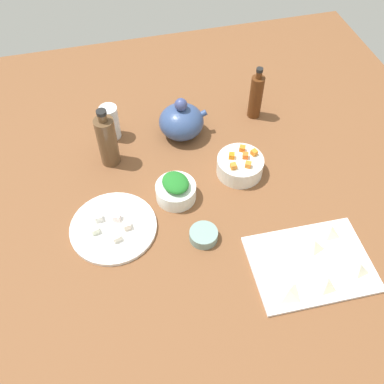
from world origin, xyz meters
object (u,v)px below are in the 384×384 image
(bowl_greens, at_px, (176,192))
(bottle_1, at_px, (256,96))
(teapot, at_px, (181,121))
(plate_tofu, at_px, (113,227))
(bowl_small_side, at_px, (204,235))
(cutting_board, at_px, (311,264))
(drinking_glass_0, at_px, (110,122))
(bowl_carrots, at_px, (240,166))
(bottle_0, at_px, (107,141))

(bowl_greens, distance_m, bottle_1, 0.48)
(bowl_greens, xyz_separation_m, teapot, (0.08, 0.27, 0.03))
(plate_tofu, distance_m, bowl_small_side, 0.27)
(bowl_greens, relative_size, bowl_small_side, 1.52)
(teapot, bearing_deg, bowl_small_side, -94.83)
(bowl_small_side, height_order, bottle_1, bottle_1)
(cutting_board, distance_m, bowl_greens, 0.45)
(bowl_small_side, distance_m, drinking_glass_0, 0.54)
(cutting_board, relative_size, bowl_greens, 2.64)
(bowl_carrots, relative_size, teapot, 0.88)
(plate_tofu, bearing_deg, bowl_small_side, -21.22)
(bottle_1, bearing_deg, bowl_small_side, -123.72)
(bowl_small_side, bearing_deg, bowl_greens, 105.12)
(teapot, distance_m, bottle_1, 0.28)
(bowl_greens, bearing_deg, plate_tofu, -161.03)
(bowl_greens, relative_size, bowl_carrots, 0.83)
(bowl_small_side, relative_size, bottle_0, 0.38)
(cutting_board, height_order, bottle_0, bottle_0)
(plate_tofu, distance_m, teapot, 0.45)
(teapot, bearing_deg, cutting_board, -69.29)
(bowl_small_side, distance_m, teapot, 0.45)
(plate_tofu, bearing_deg, drinking_glass_0, 82.72)
(bowl_greens, xyz_separation_m, bowl_small_side, (0.05, -0.17, -0.01))
(teapot, relative_size, bottle_1, 0.84)
(cutting_board, distance_m, plate_tofu, 0.58)
(bowl_carrots, bearing_deg, bowl_small_side, -129.09)
(bowl_carrots, bearing_deg, bottle_1, 61.53)
(plate_tofu, bearing_deg, bowl_greens, 18.97)
(teapot, height_order, bottle_0, bottle_0)
(teapot, bearing_deg, bottle_1, 6.87)
(drinking_glass_0, bearing_deg, teapot, -12.34)
(bowl_small_side, bearing_deg, bottle_1, 56.28)
(bottle_0, xyz_separation_m, drinking_glass_0, (0.02, 0.12, -0.03))
(bowl_carrots, distance_m, bottle_0, 0.43)
(teapot, height_order, bottle_1, bottle_1)
(bowl_greens, bearing_deg, bowl_carrots, 12.98)
(bottle_0, xyz_separation_m, bottle_1, (0.54, 0.10, -0.01))
(bowl_greens, height_order, bottle_1, bottle_1)
(bowl_greens, bearing_deg, bowl_small_side, -74.88)
(bottle_0, bearing_deg, bottle_1, 10.65)
(bowl_small_side, xyz_separation_m, bottle_1, (0.32, 0.48, 0.07))
(bowl_carrots, xyz_separation_m, bottle_0, (-0.40, 0.15, 0.06))
(cutting_board, relative_size, drinking_glass_0, 2.64)
(bowl_carrots, height_order, bottle_0, bottle_0)
(plate_tofu, relative_size, teapot, 1.51)
(bowl_greens, height_order, teapot, teapot)
(plate_tofu, bearing_deg, bottle_1, 33.56)
(plate_tofu, height_order, bowl_carrots, bowl_carrots)
(bowl_small_side, xyz_separation_m, drinking_glass_0, (-0.20, 0.49, 0.05))
(plate_tofu, xyz_separation_m, bottle_1, (0.57, 0.38, 0.08))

